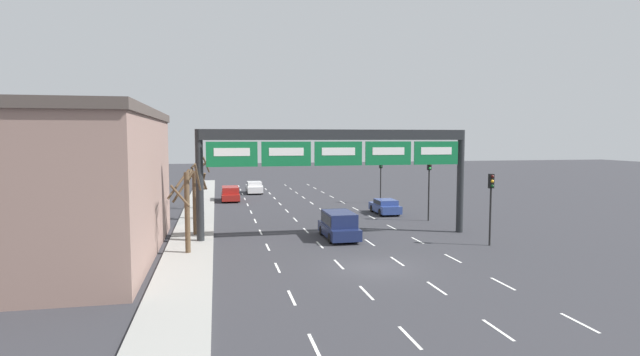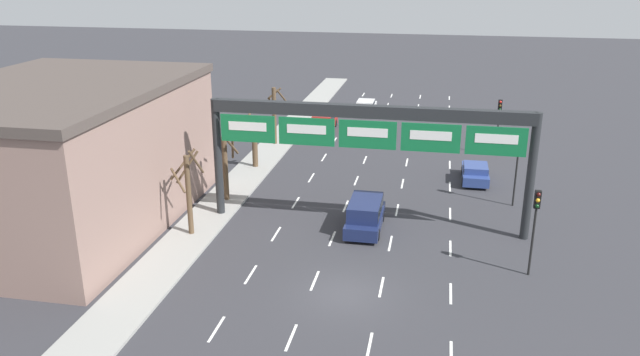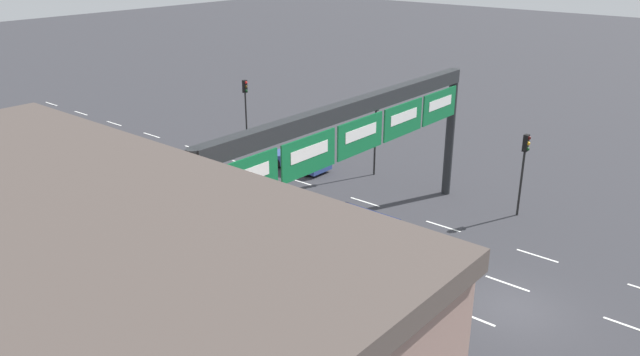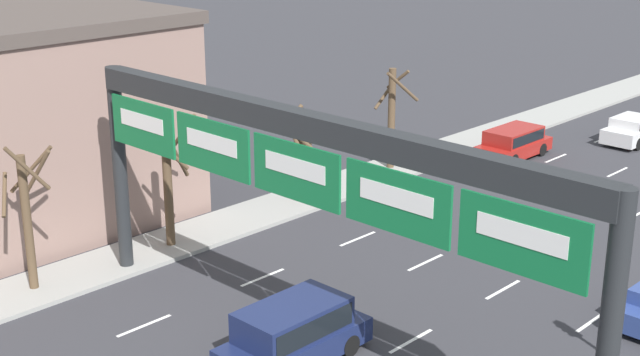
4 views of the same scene
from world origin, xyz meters
name	(u,v)px [view 3 (image 3 of 4)]	position (x,y,z in m)	size (l,w,h in m)	color
ground_plane	(513,308)	(0.00, 0.00, 0.00)	(220.00, 220.00, 0.00)	#333338
lane_dashes	(272,218)	(0.00, 13.50, 0.00)	(10.02, 67.00, 0.01)	white
sign_gantry	(355,131)	(0.00, 8.11, 5.89)	(18.59, 0.70, 7.32)	#232628
car_blue	(300,159)	(6.67, 17.43, 0.71)	(1.83, 4.00, 1.31)	navy
suv_red	(7,169)	(-6.56, 29.52, 0.86)	(1.91, 4.40, 1.54)	maroon
car_white	(5,137)	(-3.49, 36.38, 0.77)	(1.86, 4.20, 1.45)	silver
suv_navy	(361,232)	(0.01, 7.68, 1.01)	(1.98, 4.62, 1.82)	#19234C
traffic_light_near_gantry	(376,120)	(8.91, 13.16, 3.59)	(0.30, 0.35, 5.05)	black
traffic_light_mid_block	(246,98)	(8.58, 24.35, 3.25)	(0.30, 0.35, 4.54)	black
traffic_light_far_end	(524,158)	(8.79, 3.65, 3.24)	(0.30, 0.35, 4.52)	black
tree_bare_closest	(156,255)	(-9.36, 10.49, 2.65)	(1.70, 1.82, 5.11)	brown
tree_bare_second	(59,219)	(-9.58, 17.40, 2.19)	(1.49, 1.46, 4.04)	brown
tree_bare_furthest	(252,304)	(-9.69, 4.94, 2.88)	(1.95, 2.08, 5.20)	brown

